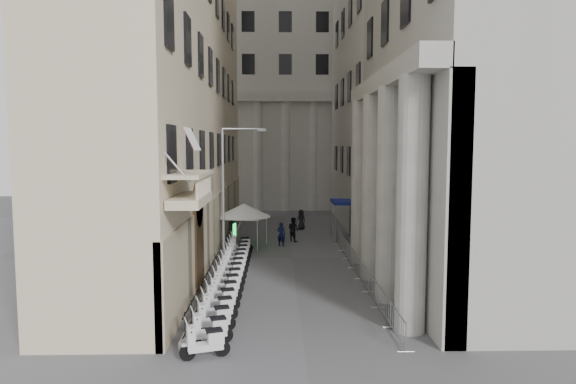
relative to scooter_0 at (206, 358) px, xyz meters
name	(u,v)px	position (x,y,z in m)	size (l,w,h in m)	color
left_building	(179,0)	(-4.06, 18.40, 17.00)	(5.00, 36.00, 34.00)	beige
far_building	(285,79)	(3.44, 44.40, 15.00)	(22.00, 10.00, 30.00)	beige
iron_fence	(224,263)	(-0.86, 14.40, 0.00)	(0.30, 28.00, 1.40)	black
blue_awning	(342,239)	(7.59, 22.40, 0.00)	(1.60, 3.00, 3.00)	navy
flag	(196,343)	(-0.56, 1.40, 0.00)	(1.00, 1.40, 8.20)	#9E0C11
scooter_0	(206,358)	(0.00, 0.00, 0.00)	(0.56, 1.40, 1.50)	silver
scooter_1	(210,344)	(0.00, 1.25, 0.00)	(0.56, 1.40, 1.50)	silver
scooter_2	(214,332)	(0.00, 2.49, 0.00)	(0.56, 1.40, 1.50)	silver
scooter_3	(218,321)	(0.00, 3.74, 0.00)	(0.56, 1.40, 1.50)	silver
scooter_4	(221,311)	(0.00, 4.99, 0.00)	(0.56, 1.40, 1.50)	silver
scooter_5	(224,303)	(0.00, 6.23, 0.00)	(0.56, 1.40, 1.50)	silver
scooter_6	(227,295)	(0.00, 7.48, 0.00)	(0.56, 1.40, 1.50)	silver
scooter_7	(229,288)	(0.00, 8.73, 0.00)	(0.56, 1.40, 1.50)	silver
scooter_8	(231,281)	(0.00, 9.97, 0.00)	(0.56, 1.40, 1.50)	silver
scooter_9	(233,275)	(0.00, 11.22, 0.00)	(0.56, 1.40, 1.50)	silver
scooter_10	(235,270)	(0.00, 12.47, 0.00)	(0.56, 1.40, 1.50)	silver
scooter_11	(236,265)	(0.00, 13.72, 0.00)	(0.56, 1.40, 1.50)	silver
scooter_12	(238,260)	(0.00, 14.96, 0.00)	(0.56, 1.40, 1.50)	silver
scooter_13	(239,256)	(0.00, 16.21, 0.00)	(0.56, 1.40, 1.50)	silver
scooter_14	(241,252)	(0.00, 17.46, 0.00)	(0.56, 1.40, 1.50)	silver
barrier_0	(398,340)	(7.03, 1.53, 0.00)	(0.60, 2.40, 1.10)	#AAACB2
barrier_1	(384,317)	(7.03, 4.03, 0.00)	(0.60, 2.40, 1.10)	#AAACB2
barrier_2	(373,300)	(7.03, 6.53, 0.00)	(0.60, 2.40, 1.10)	#AAACB2
barrier_3	(364,285)	(7.03, 9.03, 0.00)	(0.60, 2.40, 1.10)	#AAACB2
barrier_4	(356,273)	(7.03, 11.53, 0.00)	(0.60, 2.40, 1.10)	#AAACB2
barrier_5	(350,263)	(7.03, 14.03, 0.00)	(0.60, 2.40, 1.10)	#AAACB2
barrier_6	(345,255)	(7.03, 16.53, 0.00)	(0.60, 2.40, 1.10)	#AAACB2
barrier_7	(340,247)	(7.03, 19.03, 0.00)	(0.60, 2.40, 1.10)	#AAACB2
security_tent	(241,210)	(-0.16, 19.87, 2.61)	(3.85, 3.85, 3.13)	silver
street_lamp	(228,184)	(-0.44, 13.67, 4.98)	(2.66, 0.85, 8.34)	#95989D
info_kiosk	(233,233)	(-0.75, 19.98, 0.92)	(0.45, 0.89, 1.81)	black
pedestrian_a	(281,234)	(2.79, 19.60, 0.87)	(0.63, 0.42, 1.74)	#0D1437
pedestrian_b	(293,229)	(3.73, 21.27, 0.93)	(0.90, 0.70, 1.86)	black
pedestrian_c	(301,219)	(4.59, 26.85, 0.87)	(0.85, 0.55, 1.73)	black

